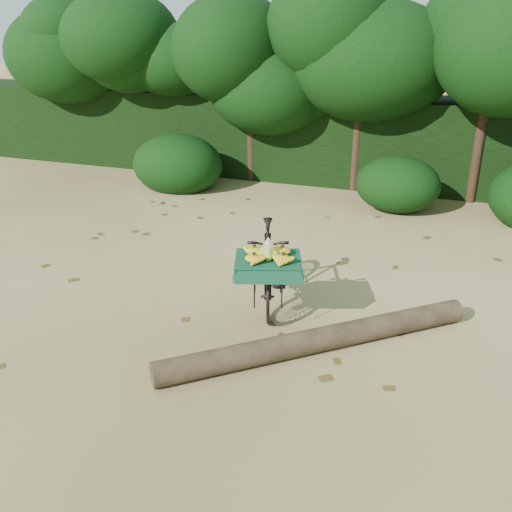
% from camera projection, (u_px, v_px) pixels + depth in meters
% --- Properties ---
extents(ground, '(80.00, 80.00, 0.00)m').
position_uv_depth(ground, '(231.00, 297.00, 6.81)').
color(ground, tan).
rests_on(ground, ground).
extents(vendor_bicycle, '(1.12, 1.81, 1.00)m').
position_uv_depth(vendor_bicycle, '(268.00, 264.00, 6.48)').
color(vendor_bicycle, black).
rests_on(vendor_bicycle, ground).
extents(fallen_log, '(2.80, 2.52, 0.25)m').
position_uv_depth(fallen_log, '(320.00, 339.00, 5.63)').
color(fallen_log, brown).
rests_on(fallen_log, ground).
extents(hedge_backdrop, '(26.00, 1.80, 1.80)m').
position_uv_depth(hedge_backdrop, '(341.00, 138.00, 11.91)').
color(hedge_backdrop, black).
rests_on(hedge_backdrop, ground).
extents(tree_row, '(14.50, 2.00, 4.00)m').
position_uv_depth(tree_row, '(304.00, 89.00, 11.00)').
color(tree_row, black).
rests_on(tree_row, ground).
extents(bush_clumps, '(8.80, 1.70, 0.90)m').
position_uv_depth(bush_clumps, '(343.00, 182.00, 10.19)').
color(bush_clumps, black).
rests_on(bush_clumps, ground).
extents(leaf_litter, '(7.00, 7.30, 0.01)m').
position_uv_depth(leaf_litter, '(249.00, 276.00, 7.37)').
color(leaf_litter, '#533F16').
rests_on(leaf_litter, ground).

